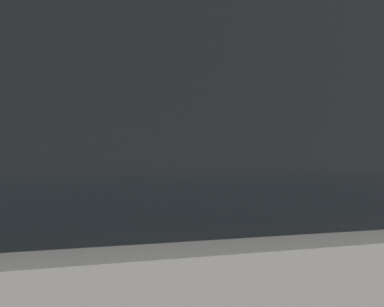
# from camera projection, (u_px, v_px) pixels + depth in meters

# --- Properties ---
(parking_meter) EXTENTS (0.16, 0.17, 1.48)m
(parking_meter) POSITION_uv_depth(u_px,v_px,m) (122.00, 168.00, 3.38)
(parking_meter) COLOR slate
(parking_meter) RESTS_ON sidewalk_curb
(pedestrian_at_meter) EXTENTS (0.59, 0.77, 1.72)m
(pedestrian_at_meter) POSITION_uv_depth(u_px,v_px,m) (224.00, 178.00, 3.93)
(pedestrian_at_meter) COLOR #1E233F
(pedestrian_at_meter) RESTS_ON sidewalk_curb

